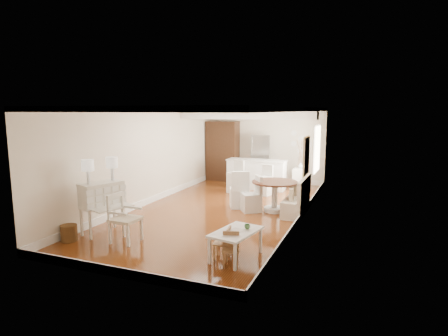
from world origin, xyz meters
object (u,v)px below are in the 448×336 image
Objects in this scene: pantry_cabinet at (223,151)px; fridge at (270,160)px; wicker_basket at (69,233)px; slip_chair_near at (251,194)px; kids_chair_a at (222,243)px; kids_chair_b at (226,238)px; slip_chair_far at (239,189)px; secretary_bureau at (102,208)px; bar_stool_right at (265,180)px; kids_table at (236,245)px; bar_stool_left at (235,177)px; kids_chair_c at (231,250)px; gustavian_armchair at (125,218)px; breakfast_counter at (256,174)px; sideboard at (300,179)px; dining_table at (275,196)px.

fridge is (1.90, -0.03, -0.25)m from pantry_cabinet.
wicker_basket is 0.19× the size of fridge.
pantry_cabinet reaches higher than slip_chair_near.
kids_chair_a reaches higher than kids_chair_b.
slip_chair_far is at bearing -61.66° from pantry_cabinet.
slip_chair_near is (2.52, 2.97, -0.09)m from secretary_bureau.
slip_chair_near is at bearing -58.60° from pantry_cabinet.
bar_stool_right is (-0.18, 2.04, -0.00)m from slip_chair_near.
kids_table is 5.63m from bar_stool_left.
kids_chair_c is 0.63× the size of bar_stool_right.
kids_chair_a is 5.66m from bar_stool_left.
slip_chair_near is (1.71, 3.24, -0.02)m from gustavian_armchair.
bar_stool_left reaches higher than kids_chair_b.
bar_stool_left reaches higher than gustavian_armchair.
kids_chair_c is 0.63× the size of slip_chair_near.
breakfast_counter is (0.99, 6.13, 0.01)m from gustavian_armchair.
bar_stool_right reaches higher than sideboard.
slip_chair_near reaches higher than kids_chair_a.
kids_chair_b is at bearing 99.96° from kids_chair_c.
slip_chair_near is at bearing -137.08° from kids_chair_b.
secretary_bureau reaches higher than slip_chair_near.
bar_stool_right is (2.68, 5.68, 0.32)m from wicker_basket.
fridge is at bearing 106.76° from dining_table.
bar_stool_left is at bearing 91.37° from kids_chair_c.
sideboard is (0.21, 6.67, 0.07)m from kids_chair_a.
secretary_bureau is at bearing 151.42° from kids_chair_c.
breakfast_counter is at bearing -161.97° from sideboard.
kids_table is 3.45m from dining_table.
kids_chair_a is at bearing -90.90° from sideboard.
kids_table is (3.25, -0.25, -0.32)m from secretary_bureau.
bar_stool_right is (1.02, -0.02, -0.05)m from bar_stool_left.
gustavian_armchair reaches higher than kids_chair_c.
secretary_bureau is at bearing -106.15° from fridge.
slip_chair_far is 0.59× the size of fridge.
gustavian_armchair is 4.16m from dining_table.
bar_stool_left is 2.29m from sideboard.
slip_chair_far is 0.46× the size of pantry_cabinet.
kids_table is 1.08× the size of slip_chair_near.
sideboard is (1.23, -0.61, -0.52)m from fridge.
kids_chair_b is 0.22× the size of pantry_cabinet.
kids_chair_c is at bearing -46.67° from bar_stool_left.
kids_chair_a is 0.63× the size of slip_chair_near.
wicker_basket is 0.43× the size of sideboard.
kids_chair_a is 0.35× the size of fridge.
pantry_cabinet is (0.10, 6.94, 0.57)m from secretary_bureau.
secretary_bureau is at bearing -99.87° from bar_stool_right.
slip_chair_near reaches higher than dining_table.
dining_table is 1.05m from slip_chair_far.
bar_stool_right is at bearing -124.19° from slip_chair_far.
dining_table is 1.25× the size of bar_stool_right.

